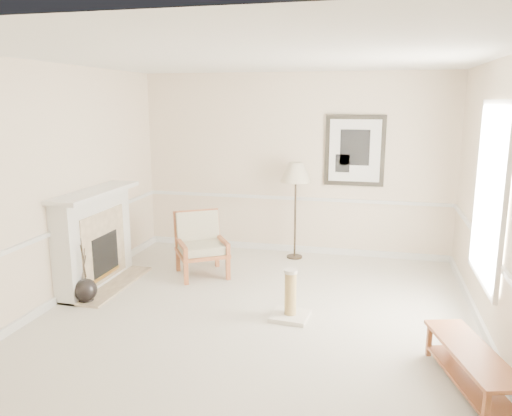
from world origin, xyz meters
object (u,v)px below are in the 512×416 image
at_px(floor_vase, 86,291).
at_px(armchair, 200,241).
at_px(floor_lamp, 296,175).
at_px(scratching_post, 290,303).
at_px(bench, 471,362).

relative_size(floor_vase, armchair, 0.87).
relative_size(floor_lamp, scratching_post, 2.60).
xyz_separation_m(floor_lamp, scratching_post, (0.31, -2.27, -1.15)).
height_order(armchair, bench, armchair).
xyz_separation_m(floor_lamp, bench, (2.07, -3.31, -1.10)).
bearing_deg(armchair, bench, -67.42).
xyz_separation_m(bench, scratching_post, (-1.76, 1.04, -0.05)).
bearing_deg(floor_vase, floor_lamp, 47.12).
height_order(armchair, floor_lamp, floor_lamp).
bearing_deg(floor_vase, bench, -11.85).
height_order(floor_vase, armchair, armchair).
bearing_deg(scratching_post, armchair, 140.99).
bearing_deg(floor_vase, scratching_post, 3.10).
xyz_separation_m(armchair, floor_lamp, (1.21, 1.03, 0.85)).
distance_m(armchair, scratching_post, 1.98).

